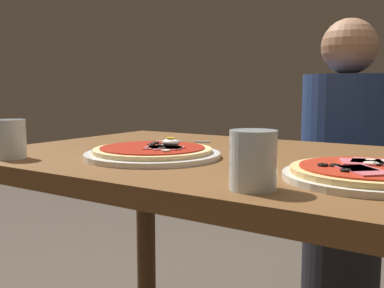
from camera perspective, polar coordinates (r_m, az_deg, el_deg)
The scene contains 7 objects.
dining_table at distance 1.10m, azimuth 6.35°, elevation -7.94°, with size 1.26×0.78×0.77m.
pizza_foreground at distance 1.06m, azimuth -4.90°, elevation -1.06°, with size 0.32×0.32×0.05m.
pizza_across_left at distance 0.85m, azimuth 21.22°, elevation -3.50°, with size 0.30×0.30×0.03m.
water_glass_near at distance 0.73m, azimuth 7.68°, elevation -2.48°, with size 0.08×0.08×0.10m.
water_glass_far at distance 1.12m, azimuth -21.84°, elevation 0.26°, with size 0.07×0.07×0.09m.
fork at distance 1.36m, azimuth -1.61°, elevation 0.31°, with size 0.15×0.08×0.00m.
diner_person at distance 1.79m, azimuth 18.50°, elevation -5.25°, with size 0.32×0.32×1.18m.
Camera 1 is at (0.48, -0.95, 0.93)m, focal length 42.46 mm.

